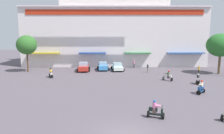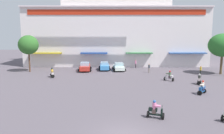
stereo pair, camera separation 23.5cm
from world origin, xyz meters
The scene contains 15 objects.
ground_plane centered at (0.00, 13.00, 0.00)m, with size 128.00×128.00×0.00m, color #564E56.
colonial_building centered at (0.00, 36.01, 10.12)m, with size 37.96×16.50×23.79m.
plaza_tree_0 centered at (-15.61, 24.70, 4.79)m, with size 3.50×3.44×6.49m.
plaza_tree_1 centered at (17.43, 22.33, 4.86)m, with size 4.69×4.16×6.81m.
parked_car_0 centered at (-5.82, 25.61, 0.79)m, with size 2.62×4.48×1.58m.
parked_car_1 centered at (-2.31, 26.57, 0.77)m, with size 2.38×4.13×1.53m.
parked_car_2 centered at (0.38, 25.98, 0.73)m, with size 2.54×4.22×1.45m.
scooter_rider_0 centered at (2.63, 3.15, 0.63)m, with size 1.46×0.97×1.52m.
scooter_rider_1 centered at (10.92, 15.02, 0.61)m, with size 1.00×1.41×1.47m.
scooter_rider_2 centered at (-10.26, 19.80, 0.60)m, with size 1.03×1.57×1.50m.
scooter_rider_5 centered at (7.40, 17.17, 0.63)m, with size 1.41×1.30×1.52m.
scooter_rider_7 centered at (9.32, 10.19, 0.66)m, with size 1.32×1.34×1.59m.
pedestrian_0 centered at (13.65, 21.39, 0.90)m, with size 0.44×0.44×1.58m.
pedestrian_1 centered at (5.58, 23.68, 0.92)m, with size 0.38×0.38×1.60m.
pedestrian_2 centered at (3.82, 29.16, 0.95)m, with size 0.34×0.34×1.65m.
Camera 2 is at (-0.88, -13.71, 6.85)m, focal length 34.90 mm.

